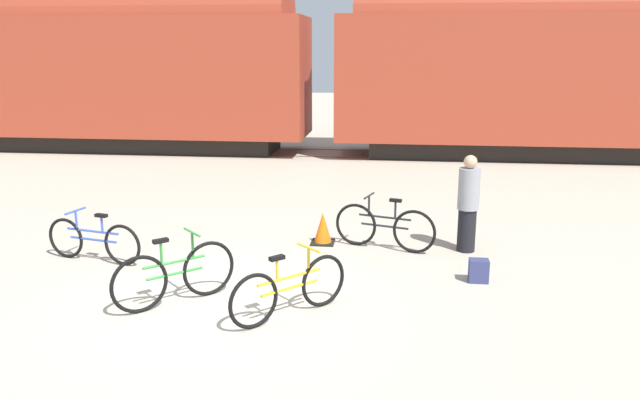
{
  "coord_description": "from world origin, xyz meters",
  "views": [
    {
      "loc": [
        2.29,
        -7.61,
        3.32
      ],
      "look_at": [
        1.22,
        1.41,
        1.1
      ],
      "focal_mm": 35.0,
      "sensor_mm": 36.0,
      "label": 1
    }
  ],
  "objects_px": {
    "freight_train": "(322,59)",
    "person_in_grey": "(468,204)",
    "bicycle_green": "(175,275)",
    "traffic_cone": "(323,229)",
    "backpack": "(479,271)",
    "bicycle_black": "(384,227)",
    "bicycle_yellow": "(290,289)",
    "bicycle_blue": "(93,240)"
  },
  "relations": [
    {
      "from": "person_in_grey",
      "to": "backpack",
      "type": "bearing_deg",
      "value": 177.86
    },
    {
      "from": "person_in_grey",
      "to": "backpack",
      "type": "xyz_separation_m",
      "value": [
        0.03,
        -1.44,
        -0.64
      ]
    },
    {
      "from": "freight_train",
      "to": "bicycle_yellow",
      "type": "height_order",
      "value": "freight_train"
    },
    {
      "from": "backpack",
      "to": "traffic_cone",
      "type": "bearing_deg",
      "value": 147.5
    },
    {
      "from": "freight_train",
      "to": "bicycle_blue",
      "type": "xyz_separation_m",
      "value": [
        -2.4,
        -10.87,
        -2.63
      ]
    },
    {
      "from": "bicycle_green",
      "to": "backpack",
      "type": "relative_size",
      "value": 3.82
    },
    {
      "from": "bicycle_blue",
      "to": "bicycle_yellow",
      "type": "bearing_deg",
      "value": -26.35
    },
    {
      "from": "bicycle_black",
      "to": "person_in_grey",
      "type": "distance_m",
      "value": 1.43
    },
    {
      "from": "freight_train",
      "to": "traffic_cone",
      "type": "relative_size",
      "value": 49.58
    },
    {
      "from": "freight_train",
      "to": "person_in_grey",
      "type": "xyz_separation_m",
      "value": [
        3.54,
        -9.63,
        -2.17
      ]
    },
    {
      "from": "freight_train",
      "to": "person_in_grey",
      "type": "bearing_deg",
      "value": -69.79
    },
    {
      "from": "bicycle_yellow",
      "to": "bicycle_green",
      "type": "xyz_separation_m",
      "value": [
        -1.58,
        0.23,
        0.03
      ]
    },
    {
      "from": "bicycle_green",
      "to": "bicycle_yellow",
      "type": "bearing_deg",
      "value": -8.39
    },
    {
      "from": "backpack",
      "to": "traffic_cone",
      "type": "height_order",
      "value": "traffic_cone"
    },
    {
      "from": "freight_train",
      "to": "person_in_grey",
      "type": "relative_size",
      "value": 16.74
    },
    {
      "from": "freight_train",
      "to": "bicycle_yellow",
      "type": "distance_m",
      "value": 12.89
    },
    {
      "from": "bicycle_black",
      "to": "backpack",
      "type": "xyz_separation_m",
      "value": [
        1.39,
        -1.37,
        -0.22
      ]
    },
    {
      "from": "bicycle_blue",
      "to": "bicycle_green",
      "type": "height_order",
      "value": "bicycle_green"
    },
    {
      "from": "bicycle_green",
      "to": "backpack",
      "type": "height_order",
      "value": "bicycle_green"
    },
    {
      "from": "bicycle_black",
      "to": "bicycle_green",
      "type": "bearing_deg",
      "value": -135.59
    },
    {
      "from": "bicycle_black",
      "to": "backpack",
      "type": "bearing_deg",
      "value": -44.52
    },
    {
      "from": "freight_train",
      "to": "bicycle_green",
      "type": "bearing_deg",
      "value": -92.45
    },
    {
      "from": "person_in_grey",
      "to": "traffic_cone",
      "type": "height_order",
      "value": "person_in_grey"
    },
    {
      "from": "person_in_grey",
      "to": "backpack",
      "type": "distance_m",
      "value": 1.58
    },
    {
      "from": "bicycle_yellow",
      "to": "person_in_grey",
      "type": "xyz_separation_m",
      "value": [
        2.5,
        2.95,
        0.44
      ]
    },
    {
      "from": "bicycle_green",
      "to": "person_in_grey",
      "type": "height_order",
      "value": "person_in_grey"
    },
    {
      "from": "bicycle_yellow",
      "to": "person_in_grey",
      "type": "bearing_deg",
      "value": 49.79
    },
    {
      "from": "bicycle_blue",
      "to": "freight_train",
      "type": "bearing_deg",
      "value": 77.56
    },
    {
      "from": "bicycle_blue",
      "to": "bicycle_green",
      "type": "bearing_deg",
      "value": -38.25
    },
    {
      "from": "traffic_cone",
      "to": "backpack",
      "type": "bearing_deg",
      "value": -32.5
    },
    {
      "from": "freight_train",
      "to": "bicycle_black",
      "type": "xyz_separation_m",
      "value": [
        2.18,
        -9.7,
        -2.59
      ]
    },
    {
      "from": "traffic_cone",
      "to": "bicycle_yellow",
      "type": "bearing_deg",
      "value": -91.18
    },
    {
      "from": "bicycle_yellow",
      "to": "traffic_cone",
      "type": "distance_m",
      "value": 3.09
    },
    {
      "from": "freight_train",
      "to": "bicycle_black",
      "type": "relative_size",
      "value": 16.01
    },
    {
      "from": "bicycle_green",
      "to": "person_in_grey",
      "type": "xyz_separation_m",
      "value": [
        4.07,
        2.72,
        0.41
      ]
    },
    {
      "from": "bicycle_green",
      "to": "person_in_grey",
      "type": "bearing_deg",
      "value": 33.75
    },
    {
      "from": "person_in_grey",
      "to": "traffic_cone",
      "type": "relative_size",
      "value": 2.96
    },
    {
      "from": "bicycle_blue",
      "to": "traffic_cone",
      "type": "relative_size",
      "value": 3.13
    },
    {
      "from": "bicycle_yellow",
      "to": "traffic_cone",
      "type": "relative_size",
      "value": 2.37
    },
    {
      "from": "bicycle_blue",
      "to": "backpack",
      "type": "height_order",
      "value": "bicycle_blue"
    },
    {
      "from": "freight_train",
      "to": "bicycle_yellow",
      "type": "relative_size",
      "value": 20.9
    },
    {
      "from": "bicycle_yellow",
      "to": "traffic_cone",
      "type": "xyz_separation_m",
      "value": [
        0.06,
        3.08,
        -0.12
      ]
    }
  ]
}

